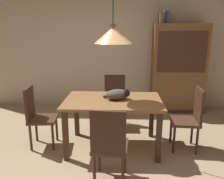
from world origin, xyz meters
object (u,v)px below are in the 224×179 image
cat_sleeping (118,94)px  book_blue_wide (167,17)px  book_green_slim (164,17)px  book_brown_thick (161,18)px  chair_right_side (190,116)px  pendant_lamp (113,35)px  chair_far_back (115,98)px  hutch_bookcase (178,70)px  chair_left_side (37,114)px  dining_table (113,106)px  chair_near_front (109,143)px

cat_sleeping → book_blue_wide: (0.95, 1.71, 1.14)m
book_green_slim → book_brown_thick: bearing=180.0°
chair_right_side → pendant_lamp: (-1.13, 0.00, 1.15)m
cat_sleeping → book_green_slim: size_ratio=1.54×
pendant_lamp → book_blue_wide: 2.02m
book_brown_thick → book_blue_wide: book_blue_wide is taller
chair_far_back → pendant_lamp: 1.45m
cat_sleeping → book_blue_wide: 2.26m
hutch_bookcase → chair_left_side: bearing=-144.8°
chair_right_side → book_blue_wide: book_blue_wide is taller
chair_far_back → pendant_lamp: size_ratio=0.72×
book_brown_thick → chair_far_back: bearing=-137.0°
dining_table → book_blue_wide: (1.02, 1.72, 1.32)m
book_green_slim → book_blue_wide: (0.06, 0.00, -0.01)m
hutch_bookcase → book_blue_wide: bearing=179.7°
chair_near_front → chair_left_side: bearing=142.2°
book_green_slim → pendant_lamp: bearing=-119.2°
pendant_lamp → book_blue_wide: size_ratio=5.42×
chair_left_side → hutch_bookcase: bearing=35.2°
pendant_lamp → dining_table: bearing=-72.6°
pendant_lamp → book_green_slim: pendant_lamp is taller
chair_left_side → pendant_lamp: size_ratio=0.72×
chair_right_side → chair_left_side: same height
chair_left_side → pendant_lamp: 1.61m
cat_sleeping → hutch_bookcase: (1.25, 1.70, 0.06)m
chair_left_side → book_brown_thick: book_brown_thick is taller
chair_right_side → chair_far_back: bearing=142.0°
chair_near_front → book_brown_thick: bearing=70.7°
hutch_bookcase → book_brown_thick: size_ratio=7.71×
chair_right_side → hutch_bookcase: 1.77m
chair_right_side → chair_far_back: (-1.13, 0.88, 0.00)m
chair_far_back → cat_sleeping: chair_far_back is taller
cat_sleeping → book_brown_thick: 2.21m
chair_right_side → chair_far_back: same height
chair_left_side → chair_right_side: bearing=0.1°
chair_left_side → cat_sleeping: size_ratio=2.32×
pendant_lamp → book_brown_thick: (0.90, 1.72, 0.30)m
dining_table → pendant_lamp: bearing=107.4°
chair_far_back → book_brown_thick: 1.90m
pendant_lamp → book_blue_wide: pendant_lamp is taller
chair_left_side → cat_sleeping: 1.24m
book_green_slim → dining_table: bearing=-119.2°
hutch_bookcase → book_brown_thick: (-0.42, 0.00, 1.07)m
pendant_lamp → book_green_slim: bearing=60.8°
chair_far_back → hutch_bookcase: size_ratio=0.50×
chair_far_back → book_brown_thick: size_ratio=3.88×
dining_table → chair_far_back: size_ratio=1.51×
dining_table → chair_far_back: (-0.00, 0.88, -0.14)m
chair_far_back → cat_sleeping: 0.92m
hutch_bookcase → chair_right_side: bearing=-96.3°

